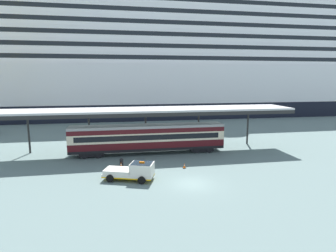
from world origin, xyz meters
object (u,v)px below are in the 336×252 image
(train_carriage, at_px, (148,138))
(quay_bollard, at_px, (121,162))
(traffic_cone_near, at_px, (121,165))
(service_truck, at_px, (133,171))
(traffic_cone_mid, at_px, (184,166))
(cruise_ship, at_px, (164,62))

(train_carriage, height_order, quay_bollard, train_carriage)
(train_carriage, distance_m, traffic_cone_near, 7.29)
(traffic_cone_near, distance_m, quay_bollard, 0.92)
(service_truck, distance_m, traffic_cone_mid, 6.80)
(traffic_cone_near, bearing_deg, quay_bollard, 85.93)
(train_carriage, height_order, traffic_cone_near, train_carriage)
(train_carriage, height_order, traffic_cone_mid, train_carriage)
(cruise_ship, distance_m, traffic_cone_near, 51.75)
(train_carriage, xyz_separation_m, service_truck, (-2.64, -10.07, -1.31))
(cruise_ship, xyz_separation_m, service_truck, (-11.92, -52.09, -13.94))
(quay_bollard, bearing_deg, service_truck, -77.19)
(cruise_ship, xyz_separation_m, train_carriage, (-9.28, -42.02, -12.62))
(train_carriage, distance_m, service_truck, 10.49)
(traffic_cone_near, height_order, traffic_cone_mid, traffic_cone_near)
(traffic_cone_near, bearing_deg, train_carriage, 56.65)
(traffic_cone_mid, bearing_deg, train_carriage, 115.87)
(cruise_ship, distance_m, quay_bollard, 50.86)
(train_carriage, distance_m, quay_bollard, 6.50)
(quay_bollard, bearing_deg, traffic_cone_mid, -17.24)
(traffic_cone_mid, bearing_deg, quay_bollard, 162.76)
(cruise_ship, height_order, quay_bollard, cruise_ship)
(cruise_ship, bearing_deg, train_carriage, -102.45)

